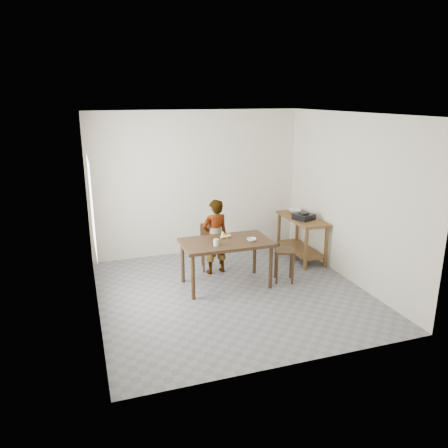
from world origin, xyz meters
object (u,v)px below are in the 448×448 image
object	(u,v)px
dining_chair	(212,247)
stool	(284,265)
child	(215,237)
dining_table	(226,263)
prep_counter	(301,238)

from	to	relation	value
dining_chair	stool	distance (m)	1.32
child	dining_chair	size ratio (longest dim) A/B	1.66
dining_table	dining_chair	distance (m)	0.76
child	dining_chair	bearing A→B (deg)	-99.87
prep_counter	stool	distance (m)	1.15
prep_counter	dining_chair	world-z (taller)	prep_counter
dining_table	child	world-z (taller)	child
prep_counter	dining_table	bearing A→B (deg)	-157.85
dining_table	prep_counter	bearing A→B (deg)	22.15
dining_chair	stool	bearing A→B (deg)	-32.65
dining_chair	prep_counter	bearing A→B (deg)	8.93
child	dining_table	bearing A→B (deg)	81.93
dining_table	child	distance (m)	0.62
dining_chair	dining_table	bearing A→B (deg)	-79.17
prep_counter	child	bearing A→B (deg)	-175.30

